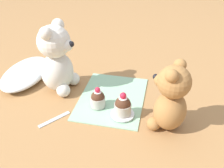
# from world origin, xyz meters

# --- Properties ---
(ground_plane) EXTENTS (4.00, 4.00, 0.00)m
(ground_plane) POSITION_xyz_m (0.00, 0.00, 0.00)
(ground_plane) COLOR #9E7042
(knitted_placemat) EXTENTS (0.27, 0.20, 0.01)m
(knitted_placemat) POSITION_xyz_m (0.00, 0.00, 0.00)
(knitted_placemat) COLOR #8EBC99
(knitted_placemat) RESTS_ON ground_plane
(tulle_cloth) EXTENTS (0.25, 0.14, 0.04)m
(tulle_cloth) POSITION_xyz_m (0.06, 0.33, 0.02)
(tulle_cloth) COLOR white
(tulle_cloth) RESTS_ON ground_plane
(teddy_bear_cream) EXTENTS (0.13, 0.13, 0.23)m
(teddy_bear_cream) POSITION_xyz_m (0.02, 0.19, 0.11)
(teddy_bear_cream) COLOR silver
(teddy_bear_cream) RESTS_ON ground_plane
(teddy_bear_tan) EXTENTS (0.12, 0.12, 0.20)m
(teddy_bear_tan) POSITION_xyz_m (-0.09, -0.18, 0.09)
(teddy_bear_tan) COLOR #A3703D
(teddy_bear_tan) RESTS_ON ground_plane
(cupcake_near_cream_bear) EXTENTS (0.05, 0.05, 0.07)m
(cupcake_near_cream_bear) POSITION_xyz_m (-0.05, 0.03, 0.03)
(cupcake_near_cream_bear) COLOR #B2ADA3
(cupcake_near_cream_bear) RESTS_ON knitted_placemat
(saucer_plate) EXTENTS (0.07, 0.07, 0.01)m
(saucer_plate) POSITION_xyz_m (-0.08, -0.05, 0.01)
(saucer_plate) COLOR silver
(saucer_plate) RESTS_ON knitted_placemat
(cupcake_near_tan_bear) EXTENTS (0.05, 0.05, 0.07)m
(cupcake_near_tan_bear) POSITION_xyz_m (-0.08, -0.05, 0.04)
(cupcake_near_tan_bear) COLOR #B2ADA3
(cupcake_near_tan_bear) RESTS_ON saucer_plate
(teaspoon) EXTENTS (0.09, 0.07, 0.01)m
(teaspoon) POSITION_xyz_m (-0.14, 0.14, 0.00)
(teaspoon) COLOR silver
(teaspoon) RESTS_ON ground_plane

